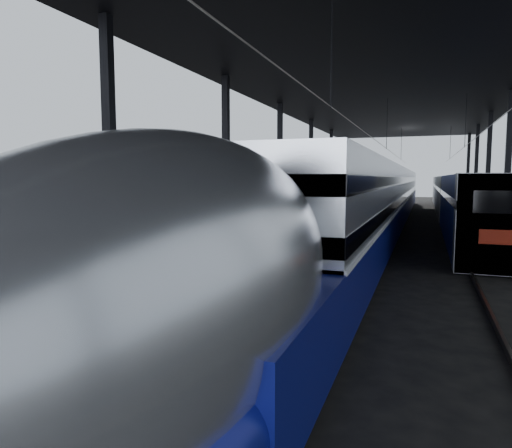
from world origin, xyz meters
The scene contains 8 objects.
ground centered at (0.00, 0.00, 0.00)m, with size 160.00×160.00×0.00m, color black.
platform centered at (-3.50, 20.00, 0.50)m, with size 6.00×80.00×1.00m, color #4C4C4F.
yellow_strip centered at (-0.70, 20.00, 1.00)m, with size 0.30×80.00×0.01m, color #C98C12.
rails centered at (4.50, 20.00, 0.08)m, with size 6.52×80.00×0.16m.
canopy centered at (1.90, 20.00, 9.12)m, with size 18.00×75.00×9.47m.
tgv_train centered at (2.00, 23.91, 1.92)m, with size 2.87×65.20×4.12m.
second_train centered at (7.00, 36.23, 1.83)m, with size 2.62×56.05×3.61m.
child centered at (-2.20, -2.23, 1.45)m, with size 0.33×0.22×0.91m, color #4E231A.
Camera 1 is at (4.66, -8.40, 3.43)m, focal length 32.00 mm.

